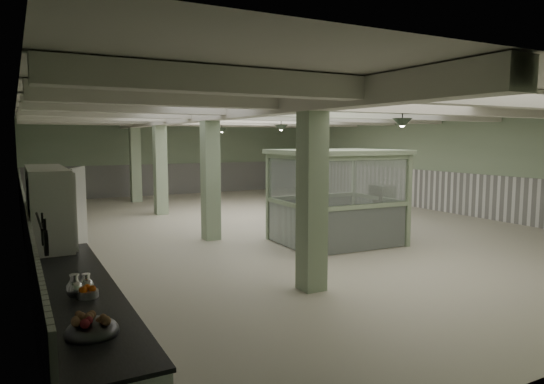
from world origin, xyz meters
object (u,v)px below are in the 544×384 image
prep_counter (78,323)px  guard_booth (336,179)px  walkin_cooler (51,230)px  filing_cabinet (382,211)px

prep_counter → guard_booth: guard_booth is taller
walkin_cooler → guard_booth: 6.93m
walkin_cooler → guard_booth: bearing=8.6°
walkin_cooler → filing_cabinet: 8.49m
walkin_cooler → filing_cabinet: (8.41, 1.09, -0.40)m
walkin_cooler → filing_cabinet: walkin_cooler is taller
walkin_cooler → guard_booth: guard_booth is taller
guard_booth → walkin_cooler: bearing=-169.1°
guard_booth → prep_counter: bearing=-146.8°
prep_counter → filing_cabinet: 9.29m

